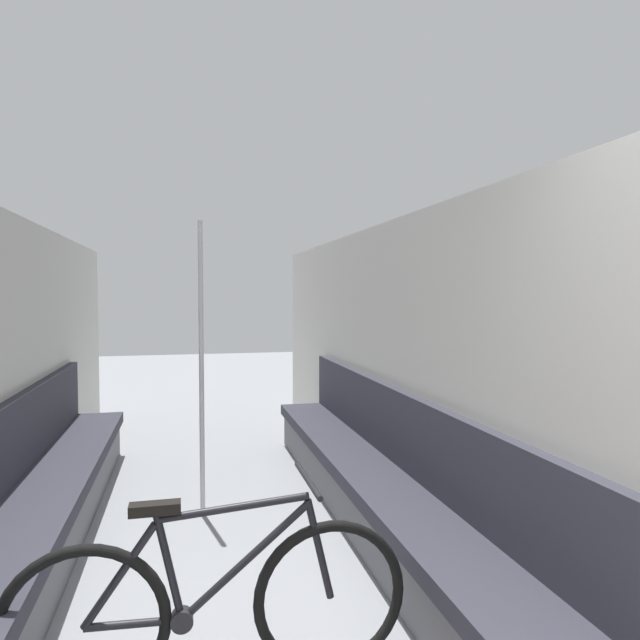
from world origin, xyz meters
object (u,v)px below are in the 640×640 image
at_px(bicycle, 212,606).
at_px(grab_pole_near, 201,373).
at_px(bench_seat_row_left, 34,513).
at_px(bench_seat_row_right, 376,485).

height_order(bicycle, grab_pole_near, grab_pole_near).
relative_size(bench_seat_row_left, bicycle, 2.84).
bearing_deg(bench_seat_row_left, bicycle, -54.46).
xyz_separation_m(bench_seat_row_left, grab_pole_near, (1.02, 0.51, 0.76)).
relative_size(bench_seat_row_left, bench_seat_row_right, 1.00).
height_order(bench_seat_row_left, bench_seat_row_right, same).
bearing_deg(bench_seat_row_right, bicycle, -130.27).
xyz_separation_m(bench_seat_row_right, bicycle, (-1.19, -1.41, 0.06)).
bearing_deg(bicycle, bench_seat_row_left, 137.81).
bearing_deg(bicycle, bench_seat_row_right, 61.99).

